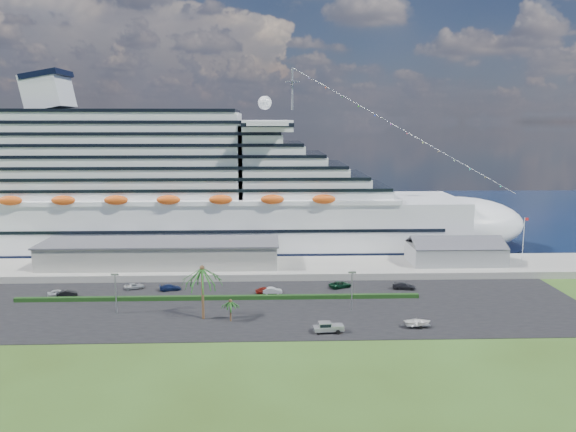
{
  "coord_description": "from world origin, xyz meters",
  "views": [
    {
      "loc": [
        3.15,
        -102.34,
        38.46
      ],
      "look_at": [
        7.62,
        30.0,
        16.25
      ],
      "focal_mm": 35.0,
      "sensor_mm": 36.0,
      "label": 1
    }
  ],
  "objects_px": {
    "parked_car_3": "(170,287)",
    "pickup_truck": "(328,327)",
    "boat_trailer": "(418,322)",
    "cruise_ship": "(186,196)"
  },
  "relations": [
    {
      "from": "pickup_truck",
      "to": "boat_trailer",
      "type": "distance_m",
      "value": 17.31
    },
    {
      "from": "parked_car_3",
      "to": "pickup_truck",
      "type": "height_order",
      "value": "pickup_truck"
    },
    {
      "from": "cruise_ship",
      "to": "pickup_truck",
      "type": "xyz_separation_m",
      "value": [
        35.37,
        -68.14,
        -15.49
      ]
    },
    {
      "from": "cruise_ship",
      "to": "parked_car_3",
      "type": "xyz_separation_m",
      "value": [
        1.73,
        -40.78,
        -15.87
      ]
    },
    {
      "from": "parked_car_3",
      "to": "pickup_truck",
      "type": "xyz_separation_m",
      "value": [
        33.64,
        -27.36,
        0.37
      ]
    },
    {
      "from": "parked_car_3",
      "to": "boat_trailer",
      "type": "bearing_deg",
      "value": -130.28
    },
    {
      "from": "cruise_ship",
      "to": "pickup_truck",
      "type": "height_order",
      "value": "cruise_ship"
    },
    {
      "from": "cruise_ship",
      "to": "boat_trailer",
      "type": "distance_m",
      "value": 85.94
    },
    {
      "from": "parked_car_3",
      "to": "boat_trailer",
      "type": "height_order",
      "value": "boat_trailer"
    },
    {
      "from": "pickup_truck",
      "to": "boat_trailer",
      "type": "xyz_separation_m",
      "value": [
        17.2,
        1.94,
        0.02
      ]
    }
  ]
}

